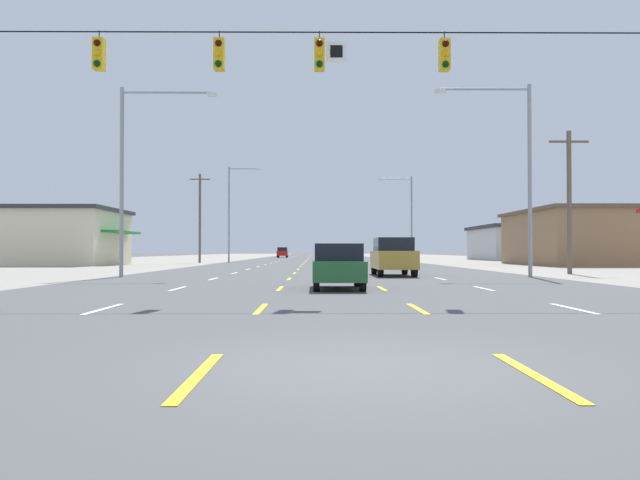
{
  "coord_description": "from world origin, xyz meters",
  "views": [
    {
      "loc": [
        -0.53,
        -7.07,
        1.3
      ],
      "look_at": [
        0.06,
        76.8,
        2.75
      ],
      "focal_mm": 35.32,
      "sensor_mm": 36.0,
      "label": 1
    }
  ],
  "objects": [
    {
      "name": "hatchback_far_right_farther",
      "position": [
        7.16,
        119.92,
        0.78
      ],
      "size": [
        1.72,
        3.9,
        1.54
      ],
      "color": "#235B2D",
      "rests_on": "ground"
    },
    {
      "name": "suv_inner_right_near",
      "position": [
        3.51,
        25.65,
        1.03
      ],
      "size": [
        1.98,
        4.9,
        1.98
      ],
      "color": "#B28C33",
      "rests_on": "ground"
    },
    {
      "name": "storefront_right_row_1",
      "position": [
        23.46,
        50.62,
        2.56
      ],
      "size": [
        9.9,
        15.77,
        5.09
      ],
      "color": "#8C6B4C",
      "rests_on": "ground"
    },
    {
      "name": "streetlight_right_row_1",
      "position": [
        9.78,
        62.63,
        5.51
      ],
      "size": [
        3.81,
        0.26,
        9.57
      ],
      "color": "gray",
      "rests_on": "ground"
    },
    {
      "name": "streetlight_right_row_0",
      "position": [
        9.62,
        24.1,
        5.66
      ],
      "size": [
        4.82,
        0.26,
        9.62
      ],
      "color": "gray",
      "rests_on": "ground"
    },
    {
      "name": "hatchback_center_turn_nearest",
      "position": [
        0.24,
        14.32,
        0.78
      ],
      "size": [
        1.72,
        3.9,
        1.54
      ],
      "color": "#235B2D",
      "rests_on": "ground"
    },
    {
      "name": "storefront_right_row_2",
      "position": [
        28.32,
        81.46,
        2.45
      ],
      "size": [
        11.83,
        16.29,
        4.85
      ],
      "color": "#B2B2B7",
      "rests_on": "ground"
    },
    {
      "name": "ground_plane",
      "position": [
        0.0,
        66.0,
        0.0
      ],
      "size": [
        572.0,
        572.0,
        0.0
      ],
      "primitive_type": "plane",
      "color": "#4C4C4F"
    },
    {
      "name": "hatchback_far_right_mid",
      "position": [
        7.25,
        51.38,
        0.78
      ],
      "size": [
        1.72,
        3.9,
        1.54
      ],
      "color": "#B28C33",
      "rests_on": "ground"
    },
    {
      "name": "lane_markings",
      "position": [
        0.0,
        104.5,
        0.01
      ],
      "size": [
        10.64,
        227.6,
        0.01
      ],
      "color": "white",
      "rests_on": "ground"
    },
    {
      "name": "streetlight_left_row_0",
      "position": [
        -9.61,
        24.1,
        5.56
      ],
      "size": [
        4.84,
        0.26,
        9.43
      ],
      "color": "gray",
      "rests_on": "ground"
    },
    {
      "name": "signal_span_wire",
      "position": [
        -0.46,
        11.27,
        5.11
      ],
      "size": [
        26.85,
        0.53,
        8.69
      ],
      "color": "brown",
      "rests_on": "ground"
    },
    {
      "name": "hatchback_far_right_midfar",
      "position": [
        7.06,
        104.52,
        0.78
      ],
      "size": [
        1.72,
        3.9,
        1.54
      ],
      "color": "white",
      "rests_on": "ground"
    },
    {
      "name": "streetlight_left_row_1",
      "position": [
        -9.83,
        62.63,
        6.07
      ],
      "size": [
        3.66,
        0.26,
        10.68
      ],
      "color": "gray",
      "rests_on": "ground"
    },
    {
      "name": "utility_pole_right_row_0",
      "position": [
        13.68,
        27.97,
        4.2
      ],
      "size": [
        2.2,
        0.26,
        8.03
      ],
      "color": "brown",
      "rests_on": "ground"
    },
    {
      "name": "storefront_left_row_1",
      "position": [
        -24.65,
        51.15,
        2.63
      ],
      "size": [
        12.75,
        11.49,
        5.23
      ],
      "color": "beige",
      "rests_on": "ground"
    },
    {
      "name": "lot_apron_left",
      "position": [
        -24.75,
        66.0,
        0.0
      ],
      "size": [
        28.0,
        440.0,
        0.01
      ],
      "primitive_type": "cube",
      "color": "gray",
      "rests_on": "ground"
    },
    {
      "name": "lot_apron_right",
      "position": [
        24.75,
        66.0,
        0.0
      ],
      "size": [
        28.0,
        440.0,
        0.01
      ],
      "primitive_type": "cube",
      "color": "gray",
      "rests_on": "ground"
    },
    {
      "name": "suv_far_left_far",
      "position": [
        -6.84,
        112.91,
        1.03
      ],
      "size": [
        1.98,
        4.9,
        1.98
      ],
      "color": "red",
      "rests_on": "ground"
    },
    {
      "name": "utility_pole_left_row_1",
      "position": [
        -13.04,
        60.82,
        5.02
      ],
      "size": [
        2.2,
        0.26,
        9.64
      ],
      "color": "brown",
      "rests_on": "ground"
    }
  ]
}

